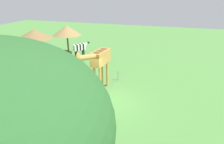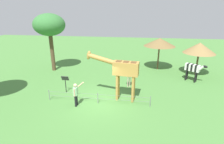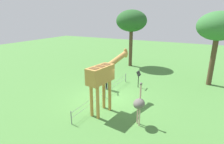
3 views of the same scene
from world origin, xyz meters
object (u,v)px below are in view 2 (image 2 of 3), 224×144
object	(u,v)px
shade_hut_near	(160,42)
info_sign	(65,81)
ostrich	(129,73)
tree_east	(49,25)
visitor	(76,93)
shade_hut_far	(200,48)
giraffe	(122,70)
zebra	(193,69)

from	to	relation	value
shade_hut_near	info_sign	size ratio (longest dim) A/B	2.50
ostrich	tree_east	distance (m)	9.24
visitor	shade_hut_far	distance (m)	12.20
giraffe	visitor	bearing A→B (deg)	25.15
zebra	info_sign	xyz separation A→B (m)	(10.19, 3.67, -0.21)
visitor	giraffe	bearing A→B (deg)	-154.85
tree_east	info_sign	distance (m)	6.89
zebra	shade_hut_near	size ratio (longest dim) A/B	0.50
giraffe	shade_hut_far	world-z (taller)	giraffe
ostrich	shade_hut_near	size ratio (longest dim) A/B	0.68
zebra	giraffe	bearing A→B (deg)	35.78
visitor	shade_hut_near	world-z (taller)	shade_hut_near
shade_hut_near	ostrich	bearing A→B (deg)	61.03
ostrich	shade_hut_far	size ratio (longest dim) A/B	0.71
tree_east	shade_hut_far	bearing A→B (deg)	-177.59
visitor	shade_hut_near	xyz separation A→B (m)	(-6.04, -8.61, 1.97)
zebra	tree_east	size ratio (longest dim) A/B	0.29
zebra	ostrich	size ratio (longest dim) A/B	0.74
ostrich	shade_hut_far	xyz separation A→B (m)	(-6.30, -3.80, 1.47)
visitor	tree_east	bearing A→B (deg)	-55.13
visitor	shade_hut_near	size ratio (longest dim) A/B	0.51
shade_hut_near	info_sign	xyz separation A→B (m)	(7.52, 6.71, -1.93)
visitor	shade_hut_far	bearing A→B (deg)	-142.33
giraffe	info_sign	xyz separation A→B (m)	(4.32, -0.56, -1.26)
ostrich	shade_hut_near	bearing A→B (deg)	-118.97
ostrich	visitor	bearing A→B (deg)	47.68
visitor	tree_east	xyz separation A→B (m)	(4.72, -6.78, 3.65)
giraffe	tree_east	world-z (taller)	tree_east
shade_hut_near	info_sign	world-z (taller)	shade_hut_near
ostrich	shade_hut_near	world-z (taller)	shade_hut_near
visitor	ostrich	bearing A→B (deg)	-132.32
zebra	tree_east	bearing A→B (deg)	-5.14
zebra	ostrich	bearing A→B (deg)	20.02
giraffe	shade_hut_near	xyz separation A→B (m)	(-3.20, -7.27, 0.67)
giraffe	ostrich	world-z (taller)	giraffe
giraffe	zebra	distance (m)	7.32
tree_east	giraffe	bearing A→B (deg)	144.26
tree_east	info_sign	bearing A→B (deg)	123.64
info_sign	visitor	bearing A→B (deg)	127.87
giraffe	shade_hut_far	bearing A→B (deg)	-138.01
visitor	zebra	distance (m)	10.35
info_sign	shade_hut_far	bearing A→B (deg)	-153.57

